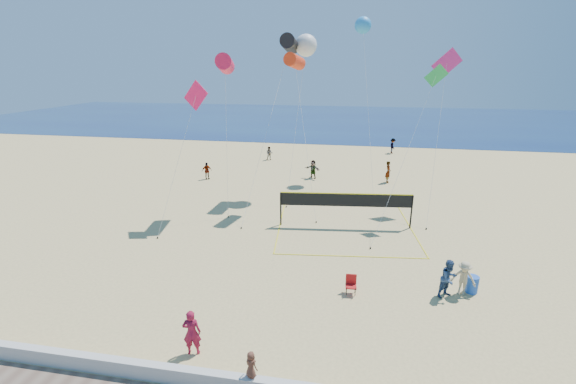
% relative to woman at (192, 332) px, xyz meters
% --- Properties ---
extents(ground, '(120.00, 120.00, 0.00)m').
position_rel_woman_xyz_m(ground, '(2.47, 1.64, -0.88)').
color(ground, tan).
rests_on(ground, ground).
extents(ocean, '(140.00, 50.00, 0.03)m').
position_rel_woman_xyz_m(ocean, '(2.47, 63.64, -0.86)').
color(ocean, navy).
rests_on(ocean, ground).
extents(woman, '(0.71, 0.54, 1.75)m').
position_rel_woman_xyz_m(woman, '(0.00, 0.00, 0.00)').
color(woman, maroon).
rests_on(woman, ground).
extents(toddler, '(0.52, 0.46, 0.90)m').
position_rel_woman_xyz_m(toddler, '(2.50, -1.29, 0.17)').
color(toddler, '#563022').
rests_on(toddler, seawall).
extents(bystander_a, '(1.09, 1.05, 1.77)m').
position_rel_woman_xyz_m(bystander_a, '(9.64, 5.31, 0.01)').
color(bystander_a, navy).
rests_on(bystander_a, ground).
extents(bystander_b, '(1.16, 0.87, 1.60)m').
position_rel_woman_xyz_m(bystander_b, '(10.34, 5.62, -0.07)').
color(bystander_b, tan).
rests_on(bystander_b, ground).
extents(far_person_0, '(0.95, 0.83, 1.53)m').
position_rel_woman_xyz_m(far_person_0, '(-7.70, 21.06, -0.11)').
color(far_person_0, gray).
rests_on(far_person_0, ground).
extents(far_person_1, '(1.61, 1.11, 1.67)m').
position_rel_woman_xyz_m(far_person_1, '(1.65, 23.03, -0.04)').
color(far_person_1, gray).
rests_on(far_person_1, ground).
extents(far_person_2, '(0.48, 0.71, 1.89)m').
position_rel_woman_xyz_m(far_person_2, '(8.24, 22.81, 0.07)').
color(far_person_2, gray).
rests_on(far_person_2, ground).
extents(far_person_3, '(0.75, 0.60, 1.46)m').
position_rel_woman_xyz_m(far_person_3, '(-3.79, 29.24, -0.15)').
color(far_person_3, gray).
rests_on(far_person_3, ground).
extents(far_person_4, '(0.82, 1.21, 1.73)m').
position_rel_woman_xyz_m(far_person_4, '(9.58, 35.04, -0.01)').
color(far_person_4, gray).
rests_on(far_person_4, ground).
extents(camp_chair, '(0.50, 0.62, 0.99)m').
position_rel_woman_xyz_m(camp_chair, '(5.44, 4.83, -0.38)').
color(camp_chair, '#AC1313').
rests_on(camp_chair, ground).
extents(trash_barrel, '(0.59, 0.59, 0.79)m').
position_rel_woman_xyz_m(trash_barrel, '(10.81, 5.86, -0.48)').
color(trash_barrel, blue).
rests_on(trash_barrel, ground).
extents(volleyball_net, '(9.22, 9.08, 2.24)m').
position_rel_woman_xyz_m(volleyball_net, '(4.90, 12.40, 0.64)').
color(volleyball_net, black).
rests_on(volleyball_net, ground).
extents(kite_0, '(1.53, 2.89, 10.51)m').
position_rel_woman_xyz_m(kite_0, '(-3.12, 14.11, 8.97)').
color(kite_0, '#EE1A44').
rests_on(kite_0, ground).
extents(kite_1, '(2.29, 9.24, 11.93)m').
position_rel_woman_xyz_m(kite_1, '(0.23, 18.83, 10.35)').
color(kite_1, black).
rests_on(kite_1, ground).
extents(kite_2, '(2.66, 4.45, 10.58)m').
position_rel_woman_xyz_m(kite_2, '(1.06, 15.97, 9.12)').
color(kite_2, red).
rests_on(kite_2, ground).
extents(kite_3, '(2.51, 3.83, 8.96)m').
position_rel_woman_xyz_m(kite_3, '(-4.46, 11.99, 6.82)').
color(kite_3, '#F8155A').
rests_on(kite_3, ground).
extents(kite_4, '(4.20, 5.77, 9.86)m').
position_rel_woman_xyz_m(kite_4, '(9.62, 14.62, 7.57)').
color(kite_4, green).
rests_on(kite_4, ground).
extents(kite_5, '(2.15, 5.49, 10.91)m').
position_rel_woman_xyz_m(kite_5, '(10.99, 17.86, 8.63)').
color(kite_5, '#C0237A').
rests_on(kite_5, ground).
extents(kite_6, '(2.00, 5.50, 11.97)m').
position_rel_woman_xyz_m(kite_6, '(1.31, 19.62, 10.28)').
color(kite_6, silver).
rests_on(kite_6, ground).
extents(kite_7, '(2.43, 7.03, 13.67)m').
position_rel_woman_xyz_m(kite_7, '(5.38, 25.23, 12.09)').
color(kite_7, '#2589DA').
rests_on(kite_7, ground).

